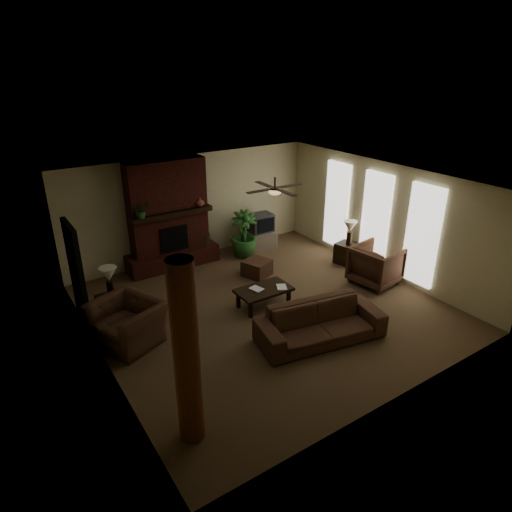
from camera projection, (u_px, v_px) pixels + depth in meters
room_shell at (267, 249)px, 9.20m from camera, size 7.00×7.00×7.00m
fireplace at (169, 224)px, 11.36m from camera, size 2.40×0.70×2.80m
windows at (375, 219)px, 11.11m from camera, size 0.08×3.65×2.35m
log_column at (186, 355)px, 5.88m from camera, size 0.36×0.36×2.80m
doorway at (76, 273)px, 8.99m from camera, size 0.10×1.00×2.10m
ceiling_fan at (275, 190)px, 9.18m from camera, size 1.35×1.35×0.37m
sofa at (321, 318)px, 8.48m from camera, size 2.56×1.17×0.96m
armchair_left at (127, 316)px, 8.40m from camera, size 1.26×1.49×1.11m
armchair_right at (376, 263)px, 10.65m from camera, size 1.09×1.15×1.06m
coffee_table at (264, 291)px, 9.69m from camera, size 1.20×0.70×0.43m
ottoman at (257, 268)px, 11.18m from camera, size 0.77×0.77×0.40m
tv_stand at (261, 240)px, 12.80m from camera, size 0.94×0.67×0.50m
tv at (261, 223)px, 12.62m from camera, size 0.68×0.56×0.52m
floor_vase at (204, 244)px, 12.06m from camera, size 0.34×0.34×0.77m
floor_plant at (244, 244)px, 12.23m from camera, size 1.10×1.45×0.72m
side_table_left at (112, 308)px, 9.21m from camera, size 0.52×0.52×0.55m
lamp_left at (109, 276)px, 8.93m from camera, size 0.40×0.40×0.65m
side_table_right at (346, 253)px, 11.85m from camera, size 0.60×0.60×0.55m
lamp_right at (350, 228)px, 11.51m from camera, size 0.39×0.39×0.65m
mantel_plant at (141, 211)px, 10.49m from camera, size 0.43×0.46×0.33m
mantel_vase at (200, 202)px, 11.37m from camera, size 0.27×0.28×0.22m
book_a at (253, 285)px, 9.50m from camera, size 0.22×0.08×0.29m
book_b at (277, 282)px, 9.65m from camera, size 0.20×0.12×0.29m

